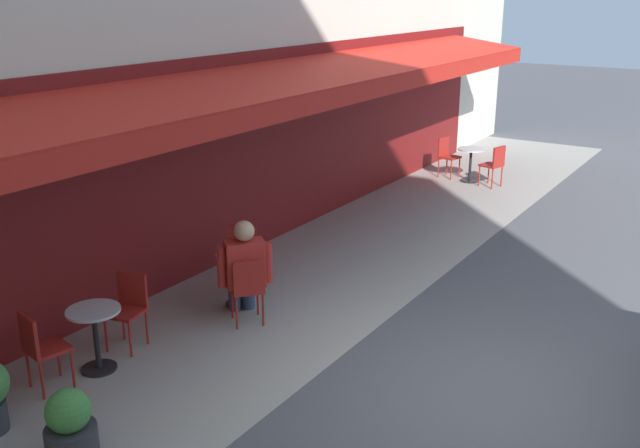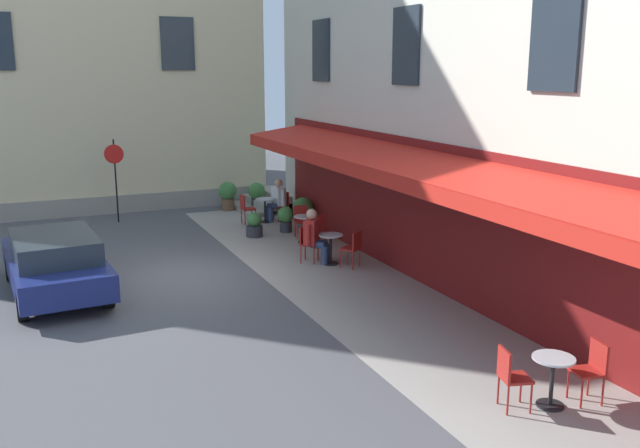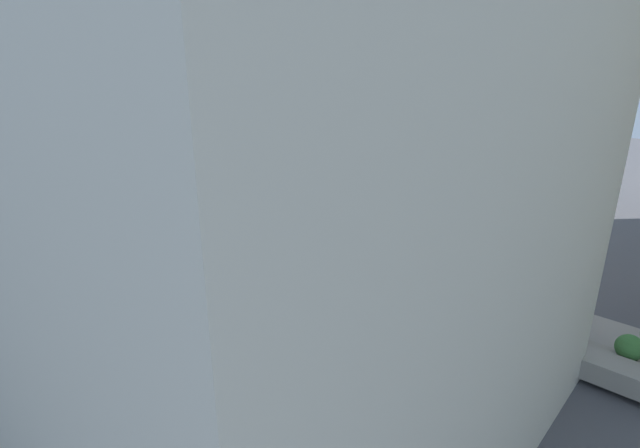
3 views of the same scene
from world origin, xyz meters
TOP-DOWN VIEW (x-y plane):
  - ground_plane at (0.00, 0.00)m, footprint 70.00×70.00m
  - sidewalk_cafe_terrace at (-3.25, -3.40)m, footprint 20.50×3.20m
  - cafe_table_near_entrance at (1.81, -3.96)m, footprint 0.60×0.60m
  - cafe_chair_red_corner_right at (1.19, -4.09)m, footprint 0.47×0.47m
  - cafe_chair_red_near_door at (2.43, -4.10)m, footprint 0.48×0.48m
  - cafe_table_mid_terrace at (-0.43, -3.71)m, footprint 0.60×0.60m
  - cafe_chair_red_by_window at (-0.02, -3.24)m, footprint 0.56×0.56m
  - cafe_chair_red_facing_street at (-0.96, -4.07)m, footprint 0.56×0.56m
  - cafe_table_streetside at (-8.36, -3.54)m, footprint 0.60×0.60m
  - cafe_chair_red_back_row at (-8.19, -2.93)m, footprint 0.49×0.49m
  - cafe_chair_red_kerbside at (-8.48, -4.17)m, footprint 0.46×0.46m
  - seated_companion_in_red at (-0.16, -3.40)m, footprint 0.67×0.68m
  - potted_plant_by_steps at (3.04, -2.89)m, footprint 0.48×0.48m

SIDE VIEW (x-z plane):
  - ground_plane at x=0.00m, z-range 0.00..0.00m
  - sidewalk_cafe_terrace at x=-3.25m, z-range 0.00..0.01m
  - potted_plant_by_steps at x=3.04m, z-range -0.03..0.68m
  - cafe_table_near_entrance at x=1.81m, z-range 0.12..0.87m
  - cafe_table_mid_terrace at x=-0.43m, z-range 0.12..0.87m
  - cafe_table_streetside at x=-8.36m, z-range 0.12..0.87m
  - cafe_chair_red_corner_right at x=1.19m, z-range 0.09..1.00m
  - cafe_chair_red_near_door at x=2.43m, z-range 0.09..1.00m
  - cafe_chair_red_by_window at x=-0.02m, z-range 0.09..1.00m
  - cafe_chair_red_facing_street at x=-0.96m, z-range 0.09..1.00m
  - cafe_chair_red_back_row at x=-8.19m, z-range 0.09..1.00m
  - cafe_chair_red_kerbside at x=-8.48m, z-range 0.09..1.00m
  - seated_companion_in_red at x=-0.16m, z-range 0.04..1.40m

